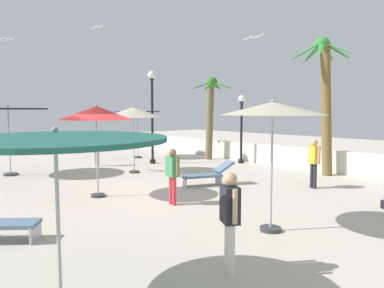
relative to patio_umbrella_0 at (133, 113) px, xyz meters
name	(u,v)px	position (x,y,z in m)	size (l,w,h in m)	color
ground_plane	(115,195)	(3.14, -2.60, -2.52)	(56.00, 56.00, 0.00)	beige
boundary_wall	(287,156)	(3.14, 6.33, -2.04)	(25.20, 0.30, 0.96)	silver
patio_umbrella_0	(133,113)	(0.00, 0.00, 0.00)	(2.40, 2.40, 2.80)	#333338
patio_umbrella_1	(273,110)	(8.36, -1.69, 0.09)	(2.26, 2.26, 2.85)	#333338
patio_umbrella_2	(96,114)	(3.00, -3.10, -0.01)	(2.18, 2.18, 2.79)	#333338
patio_umbrella_3	(137,114)	(-4.07, 2.73, -0.08)	(2.44, 2.44, 2.71)	#333338
patio_umbrella_4	(56,148)	(8.52, -6.33, -0.39)	(2.82, 2.82, 2.40)	#333338
patio_umbrella_5	(8,112)	(-2.72, -4.12, 0.02)	(2.99, 2.99, 2.83)	#333338
palm_tree_0	(210,108)	(-1.01, 5.34, 0.22)	(2.20, 2.21, 4.37)	brown
palm_tree_1	(325,91)	(5.36, 5.62, 0.88)	(2.58, 2.57, 5.55)	brown
lamp_post_0	(152,104)	(-1.77, 2.14, 0.39)	(0.40, 0.40, 4.52)	black
lamp_post_1	(241,123)	(1.00, 5.55, -0.51)	(0.35, 0.35, 3.36)	black
lounge_chair_1	(208,174)	(3.90, 0.59, -2.12)	(1.16, 1.94, 0.83)	#B7B7BC
guest_0	(230,213)	(9.22, -3.87, -1.53)	(0.50, 0.38, 1.64)	silver
guest_1	(314,159)	(6.56, 2.97, -1.52)	(0.53, 0.35, 1.66)	#26262D
guest_2	(173,171)	(5.21, -1.95, -1.58)	(0.56, 0.27, 1.56)	#D8333F
guest_3	(96,145)	(-2.75, -0.36, -1.52)	(0.31, 0.55, 1.66)	silver
seagull_0	(254,37)	(1.64, 5.60, 3.52)	(1.28, 0.38, 0.15)	white
seagull_1	(4,40)	(-2.90, -4.10, 2.87)	(1.26, 0.63, 0.15)	white
seagull_2	(98,27)	(-4.36, 0.67, 4.30)	(0.90, 0.40, 0.15)	white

